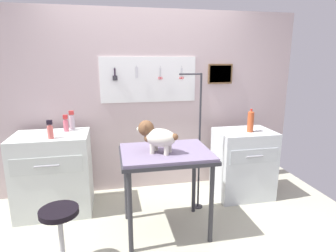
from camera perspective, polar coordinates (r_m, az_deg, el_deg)
name	(u,v)px	position (r m, az deg, el deg)	size (l,w,h in m)	color
ground	(165,245)	(2.90, -0.59, -22.93)	(4.40, 4.00, 0.04)	#B0AE97
rear_wall_panel	(146,102)	(3.64, -4.44, 4.79)	(4.00, 0.11, 2.30)	#BFAAAA
grooming_table	(166,160)	(2.73, -0.46, -6.85)	(0.87, 0.68, 0.85)	#2D2D33
grooming_arm	(199,148)	(3.18, 6.22, -4.53)	(0.30, 0.11, 1.56)	#2D2D33
dog	(156,136)	(2.61, -2.42, -2.01)	(0.40, 0.31, 0.30)	beige
counter_left	(54,173)	(3.44, -22.17, -8.89)	(0.80, 0.58, 0.90)	silver
cabinet_right	(243,163)	(3.68, 14.99, -7.34)	(0.68, 0.54, 0.85)	silver
stool	(60,221)	(2.53, -21.12, -17.57)	(0.31, 0.31, 0.54)	#9E9EA3
spray_bottle_tall	(50,131)	(3.13, -22.80, -0.90)	(0.06, 0.06, 0.19)	#D5635C
pump_bottle_white	(72,122)	(3.44, -18.92, 0.87)	(0.06, 0.06, 0.22)	#BAAAB6
detangler_spray	(66,124)	(3.38, -20.02, 0.31)	(0.06, 0.06, 0.19)	#D35C6F
soda_bottle	(251,121)	(3.50, 16.42, 0.94)	(0.08, 0.08, 0.28)	#B64A25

